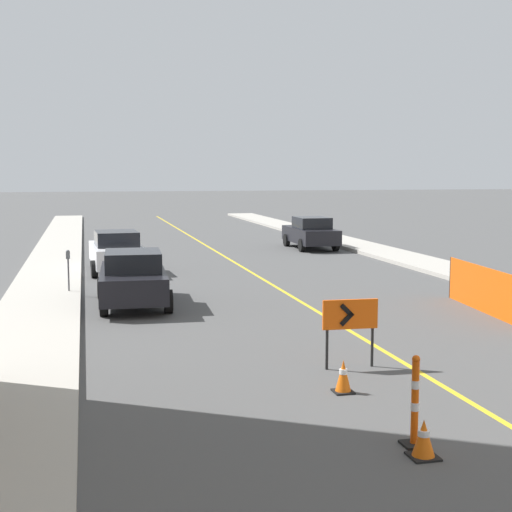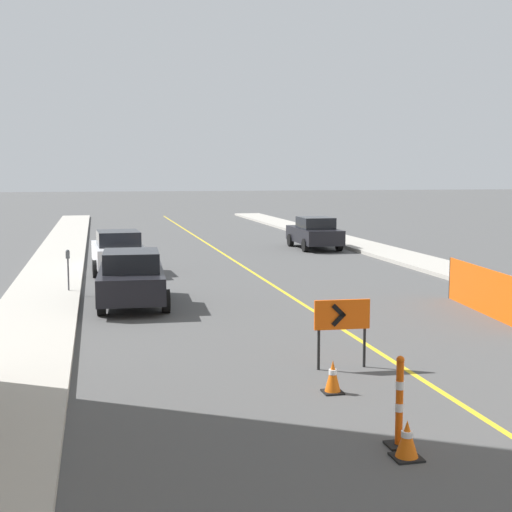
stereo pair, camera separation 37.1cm
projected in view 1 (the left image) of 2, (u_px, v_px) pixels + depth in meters
The scene contains 12 objects.
lane_stripe at pixel (235, 263), 29.96m from camera, with size 0.12×66.43×0.01m.
sidewalk_left at pixel (53, 267), 28.22m from camera, with size 2.22×66.43×0.16m.
sidewalk_right at pixel (398, 256), 31.68m from camera, with size 2.22×66.43×0.16m.
traffic_cone_fourth at pixel (424, 439), 9.47m from camera, with size 0.38×0.38×0.53m.
traffic_cone_fifth at pixel (343, 376), 12.29m from camera, with size 0.34×0.34×0.58m.
delineator_post_rear at pixel (415, 406), 9.86m from camera, with size 0.33×0.33×1.29m.
arrow_barricade_primary at pixel (350, 318), 13.75m from camera, with size 1.10×0.12×1.35m.
safety_mesh_fence at pixel (486, 291), 19.18m from camera, with size 0.57×4.90×1.25m.
parked_car_curb_near at pixel (133, 278), 20.23m from camera, with size 2.01×4.38×1.59m.
parked_car_curb_mid at pixel (117, 251), 27.05m from camera, with size 2.02×4.39×1.59m.
parked_car_curb_far at pixel (311, 233), 35.50m from camera, with size 1.94×4.32×1.59m.
parking_meter_far_curb at pixel (68, 262), 21.85m from camera, with size 0.12×0.11×1.27m.
Camera 1 is at (-6.13, 4.12, 3.78)m, focal length 50.00 mm.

